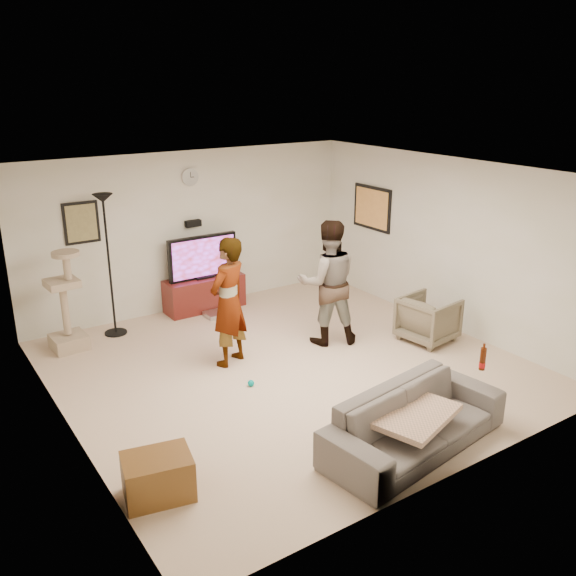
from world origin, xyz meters
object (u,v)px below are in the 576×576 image
cat_tree (64,301)px  sofa (415,421)px  tv (203,257)px  floor_lamp (109,266)px  tv_stand (204,293)px  side_table (158,477)px  beer_bottle (483,359)px  armchair (428,319)px  person_left (228,302)px  person_right (328,283)px

cat_tree → sofa: size_ratio=0.68×
tv → floor_lamp: bearing=-173.1°
tv_stand → sofa: (-0.01, -4.71, 0.04)m
tv_stand → side_table: (-2.45, -4.00, -0.07)m
beer_bottle → tv: bearing=101.3°
cat_tree → floor_lamp: bearing=13.1°
tv → side_table: size_ratio=1.92×
floor_lamp → sofa: size_ratio=0.99×
floor_lamp → beer_bottle: size_ratio=8.22×
cat_tree → beer_bottle: 5.41m
beer_bottle → sofa: bearing=180.0°
tv_stand → armchair: 3.55m
armchair → person_left: bearing=63.5°
tv → person_right: person_right is taller
person_right → sofa: person_right is taller
sofa → tv: bearing=81.9°
armchair → side_table: size_ratio=1.19×
floor_lamp → person_left: floor_lamp is taller
cat_tree → beer_bottle: (3.19, -4.36, 0.03)m
tv_stand → sofa: 4.71m
tv → armchair: 3.59m
person_left → side_table: person_left is taller
cat_tree → side_table: (-0.20, -3.65, -0.50)m
tv_stand → floor_lamp: size_ratio=0.62×
tv → beer_bottle: (0.94, -4.71, -0.14)m
sofa → person_left: bearing=94.4°
person_right → beer_bottle: size_ratio=7.01×
armchair → sofa: bearing=123.9°
tv_stand → sofa: bearing=-90.1°
tv → person_right: (0.86, -2.12, 0.01)m
tv_stand → beer_bottle: size_ratio=5.10×
person_left → armchair: bearing=136.6°
cat_tree → armchair: bearing=-30.5°
tv_stand → sofa: size_ratio=0.62×
cat_tree → person_left: (1.64, -1.62, 0.15)m
cat_tree → person_right: person_right is taller
tv_stand → tv: 0.61m
armchair → floor_lamp: bearing=45.6°
person_left → person_right: size_ratio=0.96×
floor_lamp → side_table: 4.01m
person_right → cat_tree: bearing=-5.9°
floor_lamp → side_table: size_ratio=3.44×
floor_lamp → person_right: bearing=-38.9°
person_left → sofa: size_ratio=0.82×
person_right → sofa: size_ratio=0.85×
tv → person_left: person_left is taller
tv → armchair: size_ratio=1.61×
floor_lamp → armchair: size_ratio=2.89×
tv_stand → person_left: 2.14m
tv_stand → side_table: bearing=-121.5°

